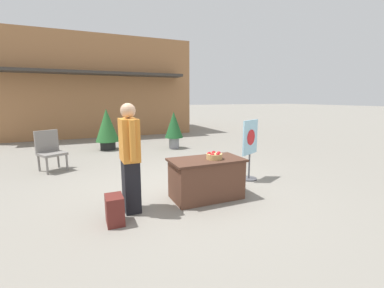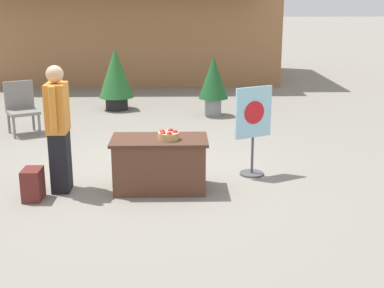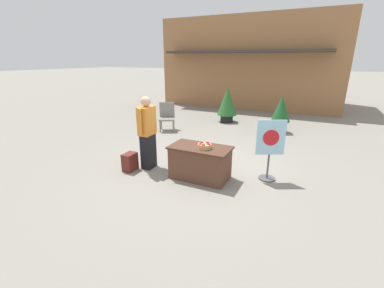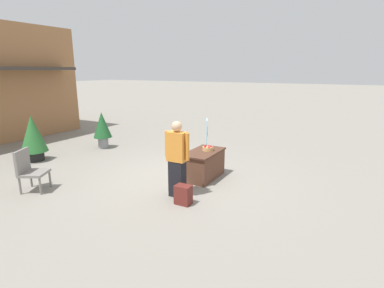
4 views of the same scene
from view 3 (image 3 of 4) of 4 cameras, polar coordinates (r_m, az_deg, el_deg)
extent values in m
plane|color=gray|center=(6.37, 1.27, -4.89)|extent=(120.00, 120.00, 0.00)
cube|color=#9E6B42|center=(15.91, 13.71, 17.12)|extent=(9.34, 4.63, 4.60)
cube|color=#38332D|center=(13.23, 11.05, 19.53)|extent=(7.94, 0.90, 0.12)
cube|color=brown|center=(5.64, 1.81, -4.30)|extent=(1.23, 0.68, 0.69)
cube|color=#492C20|center=(5.51, 1.85, -0.81)|extent=(1.31, 0.72, 0.04)
cylinder|color=tan|center=(5.39, 2.79, -0.49)|extent=(0.28, 0.28, 0.10)
sphere|color=red|center=(5.34, 3.72, -0.22)|extent=(0.08, 0.08, 0.08)
sphere|color=#A30F14|center=(5.44, 3.46, 0.13)|extent=(0.08, 0.08, 0.08)
sphere|color=red|center=(5.44, 2.19, 0.16)|extent=(0.08, 0.08, 0.08)
sphere|color=red|center=(5.35, 1.85, -0.17)|extent=(0.08, 0.08, 0.08)
sphere|color=#A30F14|center=(5.29, 2.58, -0.40)|extent=(0.08, 0.08, 0.08)
cube|color=black|center=(6.23, -9.66, -1.59)|extent=(0.25, 0.34, 0.83)
cube|color=orange|center=(6.02, -10.03, 5.08)|extent=(0.27, 0.42, 0.66)
sphere|color=tan|center=(5.94, -10.27, 9.30)|extent=(0.23, 0.23, 0.23)
cylinder|color=orange|center=(6.22, -8.68, 5.84)|extent=(0.09, 0.09, 0.60)
cylinder|color=orange|center=(5.81, -11.51, 4.78)|extent=(0.09, 0.09, 0.60)
cube|color=maroon|center=(6.24, -13.63, -3.88)|extent=(0.24, 0.34, 0.42)
cylinder|color=#4C4C51|center=(5.94, 16.27, -7.33)|extent=(0.36, 0.36, 0.03)
cylinder|color=#4C4C51|center=(5.82, 16.52, -4.76)|extent=(0.04, 0.04, 0.55)
cube|color=#99D1EA|center=(5.61, 17.12, 1.38)|extent=(0.56, 0.30, 0.75)
cylinder|color=red|center=(5.59, 17.17, 1.32)|extent=(0.31, 0.16, 0.34)
cylinder|color=gray|center=(9.26, -4.18, 3.88)|extent=(0.05, 0.05, 0.41)
cylinder|color=gray|center=(9.29, -7.08, 3.83)|extent=(0.05, 0.05, 0.41)
cylinder|color=gray|center=(9.72, -4.09, 4.57)|extent=(0.05, 0.05, 0.41)
cylinder|color=gray|center=(9.75, -6.86, 4.53)|extent=(0.05, 0.05, 0.41)
cube|color=gray|center=(9.45, -5.60, 5.58)|extent=(0.74, 0.74, 0.06)
cube|color=gray|center=(9.63, -5.57, 7.65)|extent=(0.51, 0.31, 0.54)
cylinder|color=black|center=(10.91, 7.71, 5.69)|extent=(0.52, 0.52, 0.30)
cone|color=#28662D|center=(10.77, 7.88, 9.42)|extent=(0.81, 0.81, 1.14)
cylinder|color=gray|center=(9.76, 18.85, 3.64)|extent=(0.36, 0.36, 0.40)
cone|color=#1E5628|center=(9.62, 19.25, 7.45)|extent=(0.66, 0.66, 0.93)
camera|label=1|loc=(4.26, -52.42, 1.39)|focal=24.00mm
camera|label=2|loc=(2.92, -114.05, -5.96)|focal=50.00mm
camera|label=4|loc=(8.98, -57.18, 12.06)|focal=28.00mm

